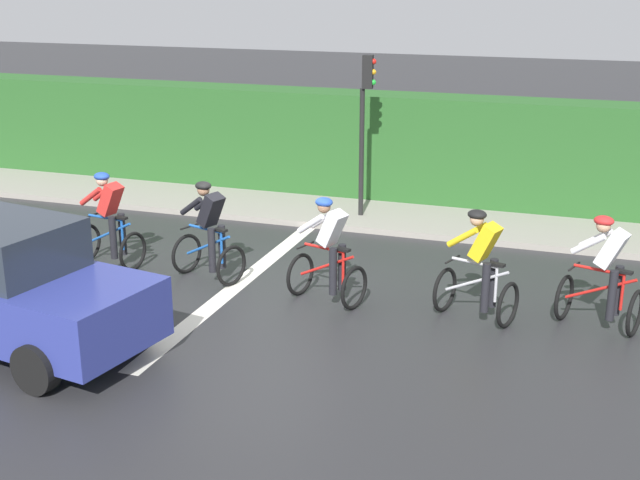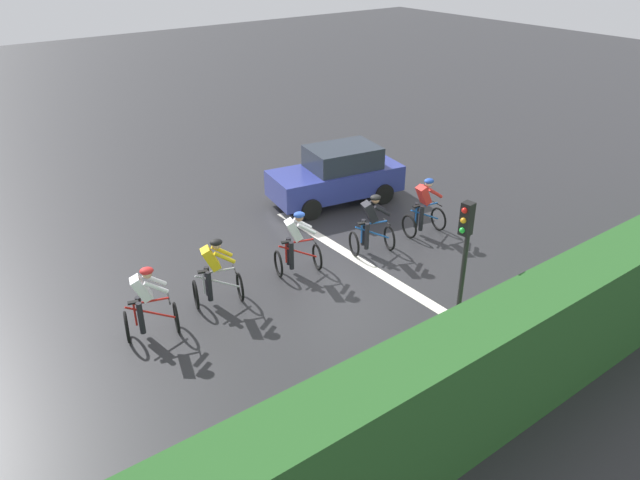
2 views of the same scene
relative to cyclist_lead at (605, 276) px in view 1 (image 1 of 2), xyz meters
The scene contains 12 objects.
ground_plane 5.51m from the cyclist_lead, 90.04° to the right, with size 80.00×80.00×0.00m, color #28282B.
sidewalk_kerb 5.89m from the cyclist_lead, 143.81° to the right, with size 2.80×25.76×0.12m, color gray.
stone_wall_low 6.61m from the cyclist_lead, 148.43° to the right, with size 0.44×25.76×0.58m, color gray.
hedge_wall 6.86m from the cyclist_lead, 149.74° to the right, with size 1.10×25.76×2.36m, color #265623.
road_marking_stop_line 5.69m from the cyclist_lead, 90.04° to the right, with size 7.00×0.30×0.01m, color silver.
cyclist_lead is the anchor object (origin of this frame).
cyclist_second 1.74m from the cyclist_lead, 81.37° to the right, with size 0.98×1.24×1.66m.
cyclist_mid 4.01m from the cyclist_lead, 85.39° to the right, with size 0.97×1.23×1.66m.
cyclist_fourth 6.17m from the cyclist_lead, 90.02° to the right, with size 0.98×1.24×1.66m.
cyclist_trailing 8.08m from the cyclist_lead, 90.38° to the right, with size 0.83×1.17×1.66m.
car_navy 8.25m from the cyclist_lead, 66.96° to the right, with size 2.40×4.33×1.76m.
traffic_light_near_crossing 6.48m from the cyclist_lead, 131.43° to the right, with size 0.22×0.31×3.34m.
Camera 1 is at (11.96, 5.30, 4.91)m, focal length 47.70 mm.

